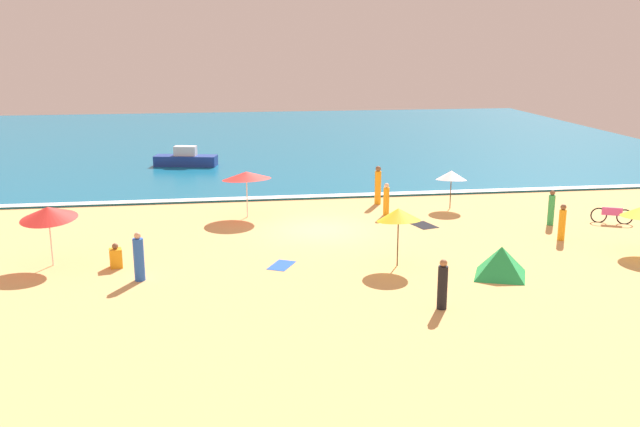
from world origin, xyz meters
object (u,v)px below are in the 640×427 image
Objects in this scene: beach_tent at (501,261)px; beachgoer_4 at (378,186)px; beachgoer_6 at (386,200)px; beachgoer_2 at (116,257)px; beach_umbrella_2 at (48,213)px; beachgoer_5 at (551,209)px; beachgoer_1 at (139,258)px; beachgoer_3 at (562,223)px; beach_umbrella_5 at (246,175)px; beachgoer_0 at (443,285)px; beach_umbrella_3 at (451,175)px; parked_bicycle at (612,215)px; small_boat_0 at (186,159)px; beach_umbrella_4 at (399,215)px.

beach_tent is 11.63m from beachgoer_4.
beachgoer_2 is at bearing -151.89° from beachgoer_6.
beachgoer_5 is at bearing 7.63° from beach_umbrella_2.
beachgoer_3 is (16.84, 2.59, -0.07)m from beachgoer_1.
beachgoer_0 is at bearing -66.34° from beach_umbrella_5.
beachgoer_1 reaches higher than beachgoer_3.
beachgoer_5 is (13.42, -3.44, -1.23)m from beach_umbrella_5.
beach_umbrella_3 is 1.24× the size of beachgoer_5.
parked_bicycle is 1.82× the size of beachgoer_2.
beach_umbrella_3 is at bearing 25.16° from beachgoer_2.
beachgoer_0 is 1.05× the size of beachgoer_3.
small_boat_0 is (-13.34, 13.43, -1.12)m from beach_umbrella_3.
beachgoer_3 is at bearing 16.96° from beach_umbrella_4.
beachgoer_0 is at bearing -28.11° from beachgoer_2.
beachgoer_3 reaches higher than beach_tent.
beach_umbrella_2 is at bearing -159.53° from beach_umbrella_3.
parked_bicycle is (16.30, -3.55, -1.60)m from beach_umbrella_5.
parked_bicycle is at bearing 13.34° from beachgoer_1.
beachgoer_4 is at bearing 98.98° from beach_tent.
beachgoer_0 reaches higher than beachgoer_5.
beach_umbrella_5 is 1.93× the size of beachgoer_0.
small_boat_0 is (-3.36, 13.70, -1.45)m from beach_umbrella_5.
beach_umbrella_4 is 1.35× the size of parked_bicycle.
beachgoer_2 is at bearing -94.86° from small_boat_0.
beachgoer_3 is (12.74, -5.80, -1.25)m from beach_umbrella_5.
beachgoer_2 is 0.60× the size of beachgoer_3.
beachgoer_0 is 9.87m from beachgoer_3.
beach_umbrella_4 is 9.98m from beachgoer_4.
beachgoer_2 is at bearing -171.35° from parked_bicycle.
parked_bicycle is at bearing -41.27° from small_boat_0.
beachgoer_1 is at bearing -136.80° from beachgoer_4.
beachgoer_4 is at bearing -50.18° from small_boat_0.
beach_umbrella_4 is at bearing -7.25° from beachgoer_2.
beach_umbrella_5 is (-9.98, -0.28, 0.33)m from beach_umbrella_3.
beachgoer_5 is (17.52, 4.96, -0.05)m from beachgoer_1.
beach_umbrella_4 is 9.58m from beachgoer_5.
beach_umbrella_3 is 3.67m from beachgoer_6.
beachgoer_4 reaches higher than beachgoer_2.
beach_umbrella_5 is 8.66m from beachgoer_2.
beach_umbrella_4 reaches higher than beachgoer_6.
beach_umbrella_5 reaches higher than small_boat_0.
beach_umbrella_2 reaches higher than beachgoer_0.
beach_umbrella_4 is at bearing -119.94° from beach_umbrella_3.
beachgoer_6 reaches higher than parked_bicycle.
parked_bicycle is (11.16, 4.56, -1.57)m from beach_umbrella_4.
beachgoer_0 reaches higher than beachgoer_6.
beach_umbrella_4 is (-4.83, -8.39, 0.29)m from beach_umbrella_3.
beach_umbrella_3 is 9.69m from beach_umbrella_4.
beach_umbrella_3 is 5.14m from beachgoer_5.
beachgoer_1 is 13.18m from beachgoer_6.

